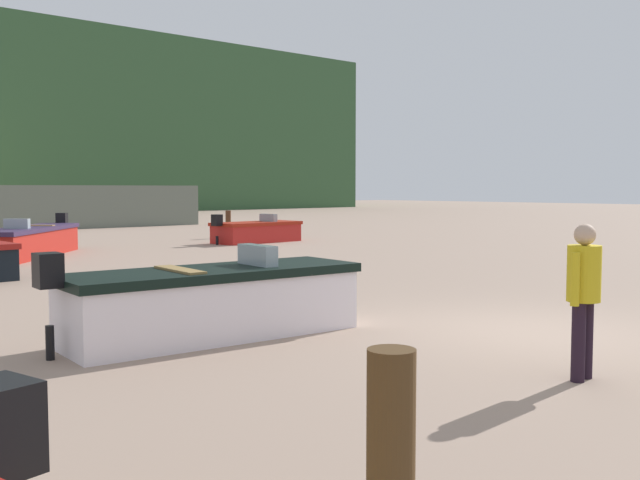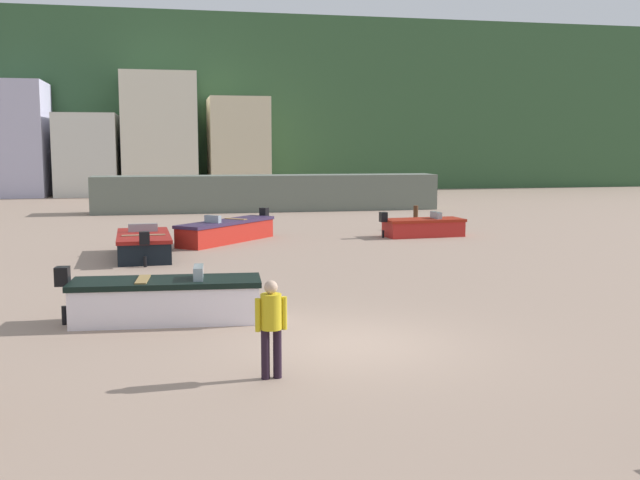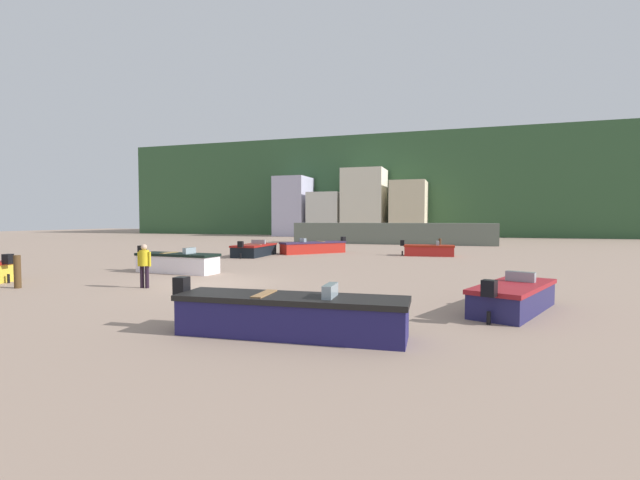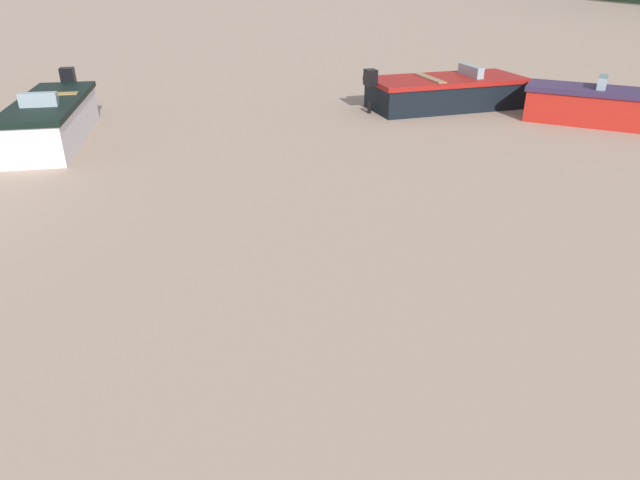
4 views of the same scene
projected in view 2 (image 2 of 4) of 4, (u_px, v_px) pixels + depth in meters
The scene contains 13 objects.
ground_plane at pixel (352, 344), 14.04m from camera, with size 160.00×160.00×0.00m, color gray.
headland_hill at pixel (199, 111), 77.23m from camera, with size 90.00×32.00×15.02m, color #335633.
harbor_pier at pixel (269, 193), 43.55m from camera, with size 20.26×2.40×2.12m, color slate.
townhouse_far_left at pixel (16, 139), 56.09m from camera, with size 4.60×5.72×8.71m, color #B7B4CF.
townhouse_left at pixel (89, 155), 57.77m from camera, with size 4.61×6.74×6.32m, color silver.
townhouse_right at pixel (160, 135), 58.11m from camera, with size 5.74×5.56×9.52m, color beige.
townhouse_far_right at pixel (238, 146), 59.67m from camera, with size 4.70×5.98×7.69m, color beige.
boat_black_0 at pixel (144, 245), 25.15m from camera, with size 1.95×4.46×1.12m.
boat_red_3 at pixel (227, 231), 29.14m from camera, with size 4.25×4.61×1.18m.
boat_red_5 at pixel (423, 227), 31.04m from camera, with size 3.68×1.64×1.07m.
boat_white_6 at pixel (166, 300), 15.79m from camera, with size 4.35×1.59×1.24m.
mooring_post_near_water at pixel (416, 217), 33.78m from camera, with size 0.22×0.22×1.09m, color #4C2F1B.
beach_walker_foreground at pixel (271, 321), 11.84m from camera, with size 0.54×0.38×1.62m.
Camera 2 is at (-3.35, -13.28, 3.73)m, focal length 41.23 mm.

